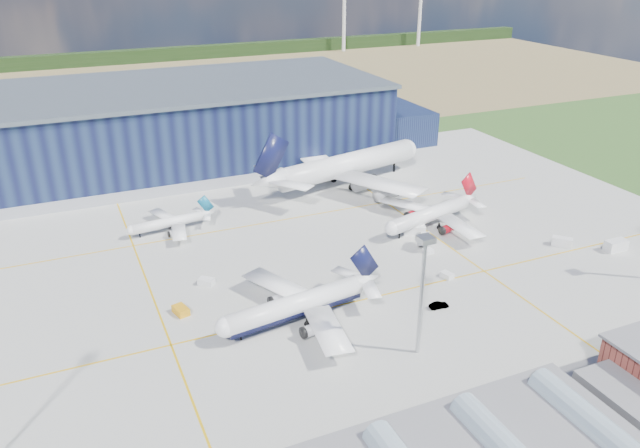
{
  "coord_description": "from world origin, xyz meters",
  "views": [
    {
      "loc": [
        -43.36,
        -107.71,
        66.73
      ],
      "look_at": [
        9.57,
        12.22,
        8.04
      ],
      "focal_mm": 35.0,
      "sensor_mm": 36.0,
      "label": 1
    }
  ],
  "objects": [
    {
      "name": "gse_tug_a",
      "position": [
        -26.0,
        -0.14,
        0.77
      ],
      "size": [
        3.14,
        4.15,
        1.54
      ],
      "primitive_type": "cube",
      "rotation": [
        0.0,
        0.0,
        0.26
      ],
      "color": "orange",
      "rests_on": "ground"
    },
    {
      "name": "airliner_navy",
      "position": [
        -6.36,
        -12.0,
        6.02
      ],
      "size": [
        41.65,
        40.96,
        12.04
      ],
      "primitive_type": null,
      "rotation": [
        0.0,
        0.0,
        3.28
      ],
      "color": "white",
      "rests_on": "ground"
    },
    {
      "name": "farmland",
      "position": [
        0.0,
        220.0,
        0.0
      ],
      "size": [
        600.0,
        220.0,
        0.01
      ],
      "primitive_type": "cube",
      "color": "#92764E",
      "rests_on": "ground"
    },
    {
      "name": "gse_van_a",
      "position": [
        36.02,
        13.22,
        1.18
      ],
      "size": [
        5.92,
        4.28,
        2.37
      ],
      "primitive_type": "cube",
      "rotation": [
        0.0,
        0.0,
        1.18
      ],
      "color": "silver",
      "rests_on": "ground"
    },
    {
      "name": "airstair",
      "position": [
        33.5,
        5.37,
        1.6
      ],
      "size": [
        3.48,
        5.38,
        3.2
      ],
      "primitive_type": "cube",
      "rotation": [
        0.0,
        0.0,
        -0.32
      ],
      "color": "silver",
      "rests_on": "ground"
    },
    {
      "name": "ground",
      "position": [
        0.0,
        0.0,
        0.0
      ],
      "size": [
        600.0,
        600.0,
        0.0
      ],
      "primitive_type": "plane",
      "color": "#33551F",
      "rests_on": "ground"
    },
    {
      "name": "car_b",
      "position": [
        21.93,
        -18.99,
        0.66
      ],
      "size": [
        4.1,
        1.74,
        1.32
      ],
      "primitive_type": "imported",
      "rotation": [
        0.0,
        0.0,
        1.48
      ],
      "color": "#99999E",
      "rests_on": "ground"
    },
    {
      "name": "airliner_widebody",
      "position": [
        36.35,
        52.15,
        10.1
      ],
      "size": [
        74.27,
        73.27,
        20.2
      ],
      "primitive_type": null,
      "rotation": [
        0.0,
        0.0,
        0.23
      ],
      "color": "white",
      "rests_on": "ground"
    },
    {
      "name": "gse_cart_b",
      "position": [
        -18.43,
        9.32,
        0.71
      ],
      "size": [
        3.88,
        3.79,
        1.41
      ],
      "primitive_type": "cube",
      "rotation": [
        0.0,
        0.0,
        0.84
      ],
      "color": "silver",
      "rests_on": "ground"
    },
    {
      "name": "airliner_regional",
      "position": [
        -20.38,
        40.0,
        3.83
      ],
      "size": [
        25.97,
        25.52,
        7.67
      ],
      "primitive_type": null,
      "rotation": [
        0.0,
        0.0,
        3.26
      ],
      "color": "white",
      "rests_on": "ground"
    },
    {
      "name": "gse_van_c",
      "position": [
        75.27,
        -14.05,
        1.32
      ],
      "size": [
        5.54,
        2.69,
        2.65
      ],
      "primitive_type": "cube",
      "rotation": [
        0.0,
        0.0,
        1.56
      ],
      "color": "silver",
      "rests_on": "ground"
    },
    {
      "name": "light_mast_center",
      "position": [
        10.0,
        -30.0,
        15.43
      ],
      "size": [
        2.6,
        2.6,
        23.0
      ],
      "color": "#ABAEB2",
      "rests_on": "ground"
    },
    {
      "name": "gse_cart_a",
      "position": [
        30.65,
        -9.05,
        0.6
      ],
      "size": [
        2.47,
        3.15,
        1.21
      ],
      "primitive_type": "cube",
      "rotation": [
        0.0,
        0.0,
        0.24
      ],
      "color": "silver",
      "rests_on": "ground"
    },
    {
      "name": "car_a",
      "position": [
        41.6,
        -48.0,
        0.55
      ],
      "size": [
        3.44,
        2.01,
        1.1
      ],
      "primitive_type": "imported",
      "rotation": [
        0.0,
        0.0,
        1.8
      ],
      "color": "#99999E",
      "rests_on": "ground"
    },
    {
      "name": "hangar",
      "position": [
        2.81,
        94.8,
        11.62
      ],
      "size": [
        145.0,
        62.0,
        26.1
      ],
      "color": "#101638",
      "rests_on": "ground"
    },
    {
      "name": "apron",
      "position": [
        0.0,
        10.0,
        0.03
      ],
      "size": [
        220.0,
        160.0,
        0.08
      ],
      "color": "#A5A5A0",
      "rests_on": "ground"
    },
    {
      "name": "treeline",
      "position": [
        0.0,
        300.0,
        4.0
      ],
      "size": [
        600.0,
        8.0,
        8.0
      ],
      "primitive_type": "cube",
      "color": "black",
      "rests_on": "ground"
    },
    {
      "name": "gse_van_b",
      "position": [
        65.33,
        -6.97,
        1.08
      ],
      "size": [
        4.79,
        4.94,
        2.17
      ],
      "primitive_type": "cube",
      "rotation": [
        0.0,
        0.0,
        0.74
      ],
      "color": "silver",
      "rests_on": "ground"
    },
    {
      "name": "airliner_red",
      "position": [
        41.73,
        15.37,
        5.65
      ],
      "size": [
        42.38,
        41.85,
        11.31
      ],
      "primitive_type": null,
      "rotation": [
        0.0,
        0.0,
        3.41
      ],
      "color": "white",
      "rests_on": "ground"
    }
  ]
}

